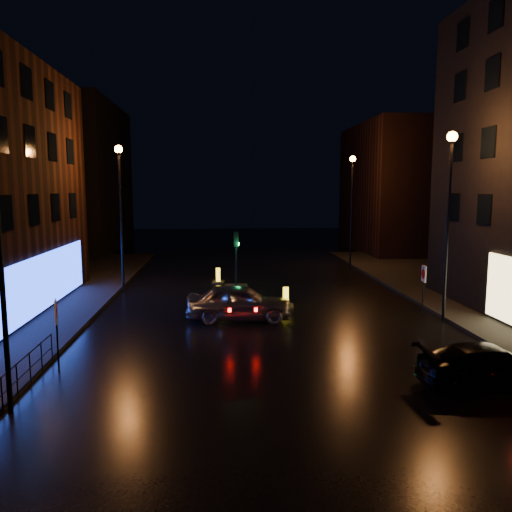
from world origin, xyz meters
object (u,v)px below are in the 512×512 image
object	(u,v)px
silver_hatchback	(240,302)
road_sign_left	(56,318)
bollard_near	(286,303)
bollard_far	(218,279)
road_sign_right	(424,278)
dark_sedan	(491,366)
traffic_signal	(236,281)

from	to	relation	value
silver_hatchback	road_sign_left	distance (m)	8.64
bollard_near	bollard_far	distance (m)	7.76
silver_hatchback	road_sign_left	xyz separation A→B (m)	(-6.24, -5.89, 0.94)
bollard_near	road_sign_right	bearing A→B (deg)	-9.77
dark_sedan	bollard_near	world-z (taller)	dark_sedan
bollard_near	road_sign_left	bearing A→B (deg)	-130.51
traffic_signal	road_sign_left	distance (m)	14.35
silver_hatchback	bollard_far	xyz separation A→B (m)	(-0.99, 9.16, -0.61)
road_sign_left	road_sign_right	bearing A→B (deg)	7.53
silver_hatchback	bollard_near	xyz separation A→B (m)	(2.40, 2.19, -0.59)
silver_hatchback	bollard_far	distance (m)	9.24
traffic_signal	dark_sedan	world-z (taller)	traffic_signal
silver_hatchback	dark_sedan	world-z (taller)	silver_hatchback
bollard_near	road_sign_right	distance (m)	6.75
road_sign_right	road_sign_left	bearing A→B (deg)	26.97
bollard_far	road_sign_right	distance (m)	13.20
dark_sedan	bollard_far	bearing A→B (deg)	22.69
dark_sedan	bollard_far	size ratio (longest dim) A/B	3.89
silver_hatchback	road_sign_right	world-z (taller)	road_sign_right
traffic_signal	bollard_near	distance (m)	5.28
bollard_far	traffic_signal	bearing A→B (deg)	-58.73
dark_sedan	road_sign_right	bearing A→B (deg)	-12.19
traffic_signal	silver_hatchback	world-z (taller)	traffic_signal
silver_hatchback	dark_sedan	distance (m)	11.04
road_sign_left	road_sign_right	xyz separation A→B (m)	(14.95, 6.25, 0.00)
silver_hatchback	traffic_signal	bearing A→B (deg)	3.68
dark_sedan	bollard_near	xyz separation A→B (m)	(-4.81, 10.55, -0.42)
road_sign_right	bollard_far	bearing A→B (deg)	-37.92
bollard_near	traffic_signal	bearing A→B (deg)	122.51
bollard_far	road_sign_left	size ratio (longest dim) A/B	0.49
traffic_signal	dark_sedan	xyz separation A→B (m)	(7.13, -15.29, 0.14)
bollard_near	road_sign_left	xyz separation A→B (m)	(-8.64, -8.08, 1.53)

